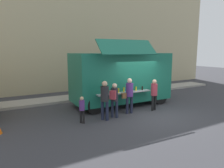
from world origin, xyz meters
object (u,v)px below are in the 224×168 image
Objects in this scene: food_truck_main at (121,77)px; customer_front_ordering at (129,93)px; child_near_queue at (82,107)px; customer_extra_browsing at (154,92)px; customer_rear_waiting at (105,97)px; trash_bin at (151,85)px; customer_mid_with_backpack at (114,97)px.

customer_front_ordering is at bearing -107.40° from food_truck_main.
child_near_queue is (-2.52, -0.19, -0.34)m from customer_front_ordering.
food_truck_main is at bearing 10.44° from customer_extra_browsing.
food_truck_main is at bearing -0.32° from child_near_queue.
customer_front_ordering is 2.55m from child_near_queue.
child_near_queue is at bearing 139.62° from customer_rear_waiting.
customer_rear_waiting is at bearing -134.72° from food_truck_main.
customer_mid_with_backpack reaches higher than trash_bin.
customer_mid_with_backpack is 1.39× the size of child_near_queue.
customer_rear_waiting is (-2.08, -1.98, -0.54)m from food_truck_main.
trash_bin is 8.36m from child_near_queue.
trash_bin is at bearing -1.27° from child_near_queue.
food_truck_main reaches higher than trash_bin.
customer_rear_waiting is 1.52× the size of child_near_queue.
trash_bin is 0.56× the size of customer_mid_with_backpack.
customer_rear_waiting is at bearing -37.41° from child_near_queue.
customer_rear_waiting is at bearing 112.74° from customer_front_ordering.
customer_rear_waiting is at bearing 78.70° from customer_extra_browsing.
customer_rear_waiting reaches higher than customer_extra_browsing.
customer_front_ordering is 1.42m from customer_extra_browsing.
customer_front_ordering is at bearing -22.98° from customer_rear_waiting.
customer_mid_with_backpack is at bearing 114.91° from customer_front_ordering.
customer_rear_waiting reaches higher than trash_bin.
trash_bin is 7.10m from customer_mid_with_backpack.
customer_extra_browsing is (0.83, -1.87, -0.63)m from food_truck_main.
food_truck_main is 3.13× the size of customer_rear_waiting.
trash_bin is at bearing -51.63° from customer_extra_browsing.
customer_extra_browsing is at bearing -64.39° from food_truck_main.
customer_mid_with_backpack reaches higher than child_near_queue.
customer_mid_with_backpack is at bearing -143.29° from trash_bin.
food_truck_main is 4.87m from trash_bin.
food_truck_main is at bearing 9.21° from customer_rear_waiting.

